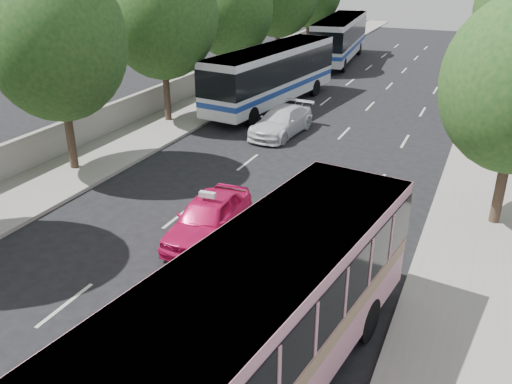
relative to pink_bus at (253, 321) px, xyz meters
The scene contains 13 objects.
ground 5.75m from the pink_bus, 144.06° to the left, with size 120.00×120.00×0.00m, color black.
sidewalk_left 26.52m from the pink_bus, 118.98° to the left, with size 4.00×90.00×0.15m, color #9E998E.
sidewalk_right 23.60m from the pink_bus, 79.72° to the left, with size 4.00×90.00×0.12m, color #9E998E.
low_wall 27.38m from the pink_bus, 122.28° to the left, with size 0.30×90.00×1.50m, color #9E998E.
tree_left_b 16.04m from the pink_bus, 144.55° to the left, with size 5.70×5.70×8.88m.
tree_left_c 21.77m from the pink_bus, 127.15° to the left, with size 6.00×6.00×9.35m.
tree_left_d 28.37m from the pink_bus, 117.11° to the left, with size 5.52×5.52×8.60m.
pink_bus is the anchor object (origin of this frame).
pink_taxi 7.68m from the pink_bus, 125.79° to the left, with size 1.78×4.43×1.51m, color #DF135A.
white_pickup 18.78m from the pink_bus, 109.74° to the left, with size 1.97×4.84×1.40m, color silver.
tour_coach_front 24.31m from the pink_bus, 111.59° to the left, with size 4.10×12.25×3.60m.
tour_coach_rear 39.66m from the pink_bus, 103.48° to the left, with size 3.87×12.55×3.70m.
taxi_roof_sign 7.57m from the pink_bus, 125.79° to the left, with size 0.55×0.18×0.18m, color silver.
Camera 1 is at (7.95, -11.14, 8.97)m, focal length 38.00 mm.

